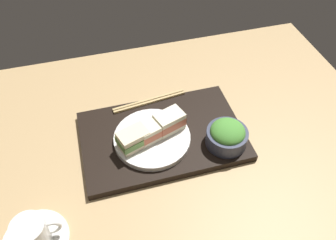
# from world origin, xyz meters

# --- Properties ---
(ground_plane) EXTENTS (1.40, 1.00, 0.03)m
(ground_plane) POSITION_xyz_m (0.00, 0.00, -0.01)
(ground_plane) COLOR tan
(serving_tray) EXTENTS (0.44, 0.28, 0.02)m
(serving_tray) POSITION_xyz_m (-0.05, -0.06, 0.01)
(serving_tray) COLOR black
(serving_tray) RESTS_ON ground_plane
(sandwich_plate) EXTENTS (0.21, 0.21, 0.02)m
(sandwich_plate) POSITION_xyz_m (-0.02, -0.05, 0.03)
(sandwich_plate) COLOR silver
(sandwich_plate) RESTS_ON serving_tray
(sandwich_near) EXTENTS (0.09, 0.07, 0.05)m
(sandwich_near) POSITION_xyz_m (-0.07, -0.06, 0.06)
(sandwich_near) COLOR #EFE5C1
(sandwich_near) RESTS_ON sandwich_plate
(sandwich_middle) EXTENTS (0.09, 0.07, 0.05)m
(sandwich_middle) POSITION_xyz_m (-0.02, -0.05, 0.06)
(sandwich_middle) COLOR #EFE5C1
(sandwich_middle) RESTS_ON sandwich_plate
(sandwich_far) EXTENTS (0.09, 0.08, 0.05)m
(sandwich_far) POSITION_xyz_m (0.03, -0.03, 0.06)
(sandwich_far) COLOR beige
(sandwich_far) RESTS_ON sandwich_plate
(salad_bowl) EXTENTS (0.11, 0.11, 0.07)m
(salad_bowl) POSITION_xyz_m (-0.21, 0.02, 0.05)
(salad_bowl) COLOR #33384C
(salad_bowl) RESTS_ON serving_tray
(chopsticks_pair) EXTENTS (0.23, 0.04, 0.01)m
(chopsticks_pair) POSITION_xyz_m (-0.05, -0.19, 0.03)
(chopsticks_pair) COLOR tan
(chopsticks_pair) RESTS_ON serving_tray
(coffee_cup) EXTENTS (0.15, 0.15, 0.07)m
(coffee_cup) POSITION_xyz_m (0.29, 0.15, 0.03)
(coffee_cup) COLOR white
(coffee_cup) RESTS_ON ground_plane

